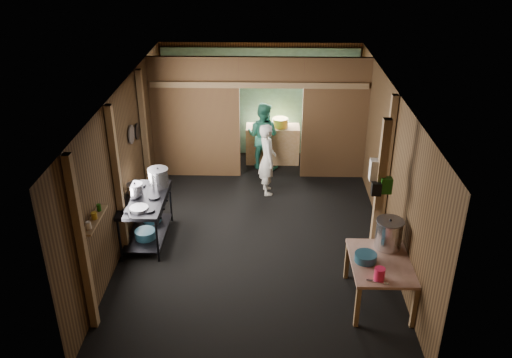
{
  "coord_description": "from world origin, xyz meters",
  "views": [
    {
      "loc": [
        0.2,
        -8.29,
        5.14
      ],
      "look_at": [
        0.0,
        -0.2,
        1.1
      ],
      "focal_mm": 37.47,
      "sensor_mm": 36.0,
      "label": 1
    }
  ],
  "objects_px": {
    "gas_range": "(147,219)",
    "stock_pot": "(389,235)",
    "pink_bucket": "(380,274)",
    "prep_table": "(379,281)",
    "cook": "(267,159)",
    "stove_pot_large": "(158,178)",
    "yellow_tub": "(280,122)"
  },
  "relations": [
    {
      "from": "stock_pot",
      "to": "prep_table",
      "type": "bearing_deg",
      "value": -112.83
    },
    {
      "from": "prep_table",
      "to": "pink_bucket",
      "type": "relative_size",
      "value": 6.75
    },
    {
      "from": "pink_bucket",
      "to": "cook",
      "type": "height_order",
      "value": "cook"
    },
    {
      "from": "pink_bucket",
      "to": "yellow_tub",
      "type": "height_order",
      "value": "yellow_tub"
    },
    {
      "from": "prep_table",
      "to": "yellow_tub",
      "type": "relative_size",
      "value": 3.34
    },
    {
      "from": "stove_pot_large",
      "to": "pink_bucket",
      "type": "relative_size",
      "value": 2.05
    },
    {
      "from": "prep_table",
      "to": "yellow_tub",
      "type": "distance_m",
      "value": 5.15
    },
    {
      "from": "gas_range",
      "to": "pink_bucket",
      "type": "height_order",
      "value": "pink_bucket"
    },
    {
      "from": "prep_table",
      "to": "pink_bucket",
      "type": "height_order",
      "value": "pink_bucket"
    },
    {
      "from": "yellow_tub",
      "to": "cook",
      "type": "height_order",
      "value": "cook"
    },
    {
      "from": "stock_pot",
      "to": "pink_bucket",
      "type": "relative_size",
      "value": 2.71
    },
    {
      "from": "yellow_tub",
      "to": "stock_pot",
      "type": "bearing_deg",
      "value": -71.52
    },
    {
      "from": "stock_pot",
      "to": "cook",
      "type": "relative_size",
      "value": 0.32
    },
    {
      "from": "stove_pot_large",
      "to": "gas_range",
      "type": "bearing_deg",
      "value": -111.56
    },
    {
      "from": "pink_bucket",
      "to": "yellow_tub",
      "type": "distance_m",
      "value": 5.49
    },
    {
      "from": "gas_range",
      "to": "prep_table",
      "type": "xyz_separation_m",
      "value": [
        3.71,
        -1.55,
        -0.07
      ]
    },
    {
      "from": "pink_bucket",
      "to": "cook",
      "type": "relative_size",
      "value": 0.12
    },
    {
      "from": "gas_range",
      "to": "stock_pot",
      "type": "bearing_deg",
      "value": -16.96
    },
    {
      "from": "stove_pot_large",
      "to": "cook",
      "type": "relative_size",
      "value": 0.24
    },
    {
      "from": "gas_range",
      "to": "cook",
      "type": "xyz_separation_m",
      "value": [
        2.07,
        1.84,
        0.32
      ]
    },
    {
      "from": "gas_range",
      "to": "stock_pot",
      "type": "height_order",
      "value": "stock_pot"
    },
    {
      "from": "gas_range",
      "to": "stove_pot_large",
      "type": "distance_m",
      "value": 0.74
    },
    {
      "from": "stock_pot",
      "to": "pink_bucket",
      "type": "distance_m",
      "value": 0.84
    },
    {
      "from": "stove_pot_large",
      "to": "cook",
      "type": "bearing_deg",
      "value": 36.69
    },
    {
      "from": "prep_table",
      "to": "cook",
      "type": "height_order",
      "value": "cook"
    },
    {
      "from": "pink_bucket",
      "to": "cook",
      "type": "distance_m",
      "value": 4.1
    },
    {
      "from": "gas_range",
      "to": "stove_pot_large",
      "type": "relative_size",
      "value": 3.93
    },
    {
      "from": "gas_range",
      "to": "cook",
      "type": "relative_size",
      "value": 0.96
    },
    {
      "from": "stock_pot",
      "to": "cook",
      "type": "xyz_separation_m",
      "value": [
        -1.8,
        3.02,
        -0.18
      ]
    },
    {
      "from": "gas_range",
      "to": "yellow_tub",
      "type": "relative_size",
      "value": 4.0
    },
    {
      "from": "gas_range",
      "to": "stove_pot_large",
      "type": "bearing_deg",
      "value": 68.44
    },
    {
      "from": "stove_pot_large",
      "to": "cook",
      "type": "distance_m",
      "value": 2.38
    }
  ]
}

